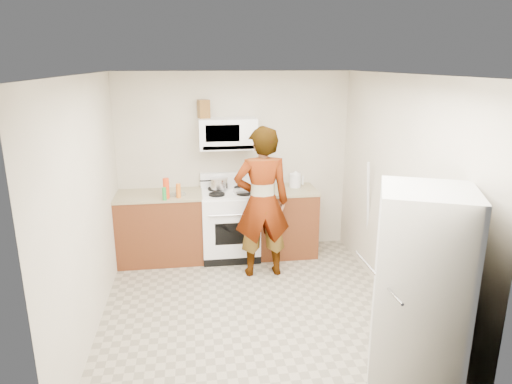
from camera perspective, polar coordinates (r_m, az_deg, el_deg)
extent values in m
plane|color=gray|center=(5.16, -0.56, -14.47)|extent=(3.60, 3.60, 0.00)
cube|color=beige|center=(6.38, -2.72, 3.59)|extent=(3.20, 0.02, 2.50)
cube|color=beige|center=(5.10, 17.39, -0.29)|extent=(0.02, 3.60, 2.50)
cube|color=brown|center=(6.30, -11.84, -4.47)|extent=(1.12, 0.62, 0.90)
cube|color=#998F67|center=(6.16, -12.08, -0.39)|extent=(1.14, 0.64, 0.03)
cube|color=brown|center=(6.41, 3.71, -3.80)|extent=(0.80, 0.62, 0.90)
cube|color=#998F67|center=(6.27, 3.78, 0.23)|extent=(0.82, 0.64, 0.03)
cube|color=white|center=(6.29, -3.26, -4.19)|extent=(0.76, 0.65, 0.90)
cube|color=white|center=(6.15, -3.32, -0.11)|extent=(0.76, 0.62, 0.03)
cube|color=white|center=(6.39, -3.56, 1.58)|extent=(0.76, 0.08, 0.20)
cube|color=white|center=(6.11, -3.55, 7.33)|extent=(0.76, 0.38, 0.40)
imported|color=tan|center=(5.60, 0.75, -1.34)|extent=(0.70, 0.47, 1.90)
cube|color=silver|center=(3.94, 19.74, -11.65)|extent=(0.92, 0.92, 1.70)
cylinder|color=silver|center=(6.35, 4.93, 1.46)|extent=(0.19, 0.19, 0.19)
cube|color=brown|center=(6.11, -6.56, 10.28)|extent=(0.17, 0.17, 0.24)
cylinder|color=silver|center=(6.22, -4.64, 1.07)|extent=(0.28, 0.28, 0.13)
cube|color=white|center=(6.07, -1.56, 0.10)|extent=(0.27, 0.20, 0.05)
cylinder|color=red|center=(5.90, -11.16, 0.46)|extent=(0.10, 0.10, 0.26)
cylinder|color=orange|center=(5.91, -9.67, 0.15)|extent=(0.06, 0.06, 0.18)
cylinder|color=#198A33|center=(5.84, -11.38, -0.23)|extent=(0.06, 0.06, 0.16)
cylinder|color=silver|center=(6.07, -9.86, -0.27)|extent=(0.25, 0.25, 0.01)
cylinder|color=silver|center=(5.94, 13.83, -2.95)|extent=(0.22, 0.26, 1.45)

